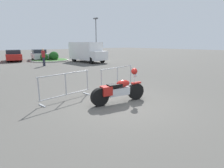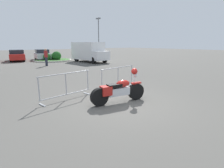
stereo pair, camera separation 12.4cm
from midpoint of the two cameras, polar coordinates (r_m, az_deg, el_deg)
ground_plane at (r=6.59m, az=4.13°, el=-6.45°), size 120.00×120.00×0.00m
motorcycle at (r=6.58m, az=2.73°, el=-2.01°), size 2.25×0.61×1.28m
crowd_barrier_near at (r=7.17m, az=-14.28°, el=-0.58°), size 2.27×0.70×1.07m
crowd_barrier_far at (r=8.63m, az=2.39°, el=2.13°), size 2.27×0.70×1.07m
delivery_van at (r=21.29m, az=-7.38°, el=10.49°), size 2.38×5.15×2.31m
parked_car_red at (r=25.27m, az=-28.51°, el=8.23°), size 2.37×4.36×1.40m
parked_car_silver at (r=25.55m, az=-21.75°, el=8.92°), size 2.36×4.36×1.40m
pedestrian at (r=18.56m, az=-20.57°, el=8.39°), size 0.48×0.48×1.69m
planter_island at (r=23.92m, az=-18.49°, el=7.98°), size 4.74×4.74×1.19m
street_lamp at (r=26.18m, az=-4.28°, el=16.46°), size 0.36×0.70×5.68m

